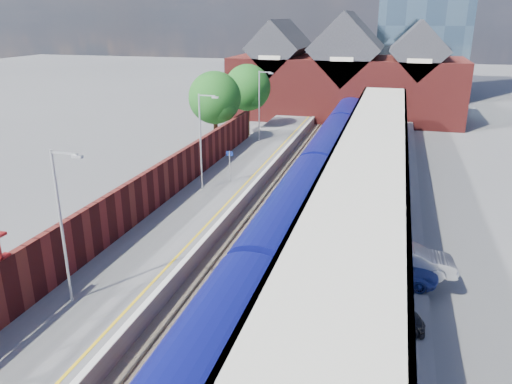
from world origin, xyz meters
The scene contains 21 objects.
ground centered at (0.00, 30.00, 0.00)m, with size 240.00×240.00×0.00m, color #5B5B5E.
ballast_bed centered at (0.00, 20.00, 0.03)m, with size 6.00×76.00×0.06m, color #473D33.
rails centered at (0.00, 20.00, 0.12)m, with size 4.51×76.00×0.14m.
left_platform centered at (-5.50, 20.00, 0.50)m, with size 5.00×76.00×1.00m, color #565659.
right_platform centered at (6.00, 20.00, 0.50)m, with size 6.00×76.00×1.00m, color #565659.
coping_left centered at (-3.15, 20.00, 1.02)m, with size 0.30×76.00×0.05m, color silver.
coping_right centered at (3.15, 20.00, 1.02)m, with size 0.30×76.00×0.05m, color silver.
yellow_line centered at (-3.75, 20.00, 1.01)m, with size 0.14×76.00×0.01m, color yellow.
train centered at (1.49, 24.49, 2.12)m, with size 2.87×65.90×3.45m.
canopy centered at (5.48, 21.95, 5.25)m, with size 4.50×52.00×4.48m.
lamp_post_b centered at (-6.36, 6.00, 4.99)m, with size 1.48×0.18×7.00m.
lamp_post_c centered at (-6.36, 22.00, 4.99)m, with size 1.48×0.18×7.00m.
lamp_post_d centered at (-6.36, 38.00, 4.99)m, with size 1.48×0.18×7.00m.
platform_sign centered at (-5.00, 24.00, 2.69)m, with size 0.55×0.08×2.50m.
brick_wall centered at (-8.10, 13.54, 2.45)m, with size 0.35×50.00×3.86m.
station_building centered at (0.00, 58.00, 5.45)m, with size 30.00×12.12×13.78m.
tree_near centered at (-10.35, 35.91, 5.35)m, with size 5.20×5.20×8.10m.
tree_far centered at (-9.35, 43.91, 5.35)m, with size 5.20×5.20×8.10m.
parked_car_silver centered at (8.05, 12.72, 1.75)m, with size 1.58×4.53×1.49m, color silver.
parked_car_dark centered at (6.70, 7.29, 1.59)m, with size 1.66×4.07×1.18m, color black.
parked_car_blue centered at (7.48, 11.73, 1.55)m, with size 1.81×3.93×1.09m, color navy.
Camera 1 is at (6.73, -10.58, 13.07)m, focal length 35.00 mm.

